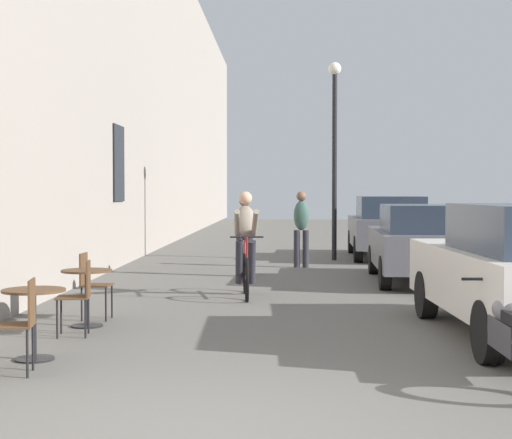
# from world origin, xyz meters

# --- Properties ---
(building_facade_left) EXTENTS (0.54, 68.00, 10.02)m
(building_facade_left) POSITION_xyz_m (-3.45, 14.00, 5.01)
(building_facade_left) COLOR gray
(building_facade_left) RESTS_ON ground_plane
(cafe_table_near) EXTENTS (0.64, 0.64, 0.72)m
(cafe_table_near) POSITION_xyz_m (-2.03, 2.57, 0.52)
(cafe_table_near) COLOR black
(cafe_table_near) RESTS_ON ground_plane
(cafe_chair_near_toward_street) EXTENTS (0.43, 0.43, 0.89)m
(cafe_chair_near_toward_street) POSITION_xyz_m (-1.96, 1.92, 0.52)
(cafe_chair_near_toward_street) COLOR black
(cafe_chair_near_toward_street) RESTS_ON ground_plane
(cafe_table_mid) EXTENTS (0.64, 0.64, 0.72)m
(cafe_table_mid) POSITION_xyz_m (-1.99, 4.60, 0.52)
(cafe_table_mid) COLOR black
(cafe_table_mid) RESTS_ON ground_plane
(cafe_chair_mid_toward_street) EXTENTS (0.39, 0.39, 0.89)m
(cafe_chair_mid_toward_street) POSITION_xyz_m (-2.07, 5.16, 0.52)
(cafe_chair_mid_toward_street) COLOR black
(cafe_chair_mid_toward_street) RESTS_ON ground_plane
(cafe_chair_mid_toward_wall) EXTENTS (0.43, 0.43, 0.89)m
(cafe_chair_mid_toward_wall) POSITION_xyz_m (-1.91, 3.93, 0.52)
(cafe_chair_mid_toward_wall) COLOR black
(cafe_chair_mid_toward_wall) RESTS_ON ground_plane
(cyclist_on_bicycle) EXTENTS (0.52, 1.76, 1.74)m
(cyclist_on_bicycle) POSITION_xyz_m (-0.12, 7.64, 0.81)
(cyclist_on_bicycle) COLOR black
(cyclist_on_bicycle) RESTS_ON ground_plane
(pedestrian_near) EXTENTS (0.34, 0.25, 1.63)m
(pedestrian_near) POSITION_xyz_m (-0.28, 10.69, 0.92)
(pedestrian_near) COLOR #26262D
(pedestrian_near) RESTS_ON ground_plane
(pedestrian_mid) EXTENTS (0.35, 0.25, 1.71)m
(pedestrian_mid) POSITION_xyz_m (0.90, 12.63, 0.97)
(pedestrian_mid) COLOR #26262D
(pedestrian_mid) RESTS_ON ground_plane
(street_lamp) EXTENTS (0.32, 0.32, 4.90)m
(street_lamp) POSITION_xyz_m (1.77, 14.60, 3.11)
(street_lamp) COLOR black
(street_lamp) RESTS_ON ground_plane
(parked_car_second) EXTENTS (1.88, 4.19, 1.47)m
(parked_car_second) POSITION_xyz_m (3.09, 9.76, 0.76)
(parked_car_second) COLOR #595960
(parked_car_second) RESTS_ON ground_plane
(parked_car_third) EXTENTS (2.02, 4.53, 1.59)m
(parked_car_third) POSITION_xyz_m (3.19, 15.30, 0.82)
(parked_car_third) COLOR #595960
(parked_car_third) RESTS_ON ground_plane
(parked_motorcycle) EXTENTS (0.62, 2.15, 0.92)m
(parked_motorcycle) POSITION_xyz_m (2.55, 1.82, 0.40)
(parked_motorcycle) COLOR black
(parked_motorcycle) RESTS_ON ground_plane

